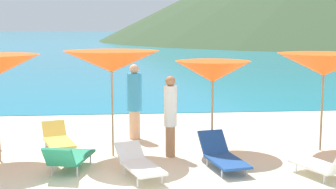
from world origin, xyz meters
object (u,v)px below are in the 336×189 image
at_px(umbrella_3, 112,62).
at_px(beachgoer_4, 170,113).
at_px(umbrella_5, 324,65).
at_px(lounge_chair_8, 222,155).
at_px(lounge_chair_7, 58,139).
at_px(lounge_chair_6, 139,163).
at_px(beachgoer_1, 134,100).
at_px(umbrella_4, 213,72).
at_px(lounge_chair_2, 69,157).
at_px(lounge_chair_9, 327,164).

relative_size(umbrella_3, beachgoer_4, 1.30).
distance_m(umbrella_5, lounge_chair_8, 3.30).
bearing_deg(umbrella_3, umbrella_5, 0.34).
bearing_deg(umbrella_3, lounge_chair_8, -26.83).
xyz_separation_m(umbrella_5, lounge_chair_7, (-6.08, 0.67, -1.74)).
bearing_deg(lounge_chair_7, lounge_chair_8, -44.85).
bearing_deg(lounge_chair_6, beachgoer_1, 71.11).
bearing_deg(umbrella_4, lounge_chair_7, 173.57).
distance_m(umbrella_4, beachgoer_4, 1.42).
height_order(umbrella_5, beachgoer_1, umbrella_5).
height_order(umbrella_4, lounge_chair_7, umbrella_4).
bearing_deg(lounge_chair_2, lounge_chair_7, -61.29).
xyz_separation_m(lounge_chair_7, lounge_chair_8, (3.52, -1.82, 0.02)).
height_order(umbrella_3, lounge_chair_9, umbrella_3).
bearing_deg(beachgoer_4, lounge_chair_7, 26.18).
relative_size(lounge_chair_2, lounge_chair_7, 0.99).
xyz_separation_m(umbrella_4, lounge_chair_6, (-1.76, -1.92, -1.54)).
distance_m(umbrella_3, beachgoer_4, 1.70).
height_order(lounge_chair_8, beachgoer_4, beachgoer_4).
bearing_deg(lounge_chair_9, beachgoer_1, -67.93).
height_order(lounge_chair_8, lounge_chair_9, lounge_chair_9).
bearing_deg(lounge_chair_9, lounge_chair_6, -28.59).
bearing_deg(lounge_chair_7, lounge_chair_9, -44.57).
height_order(umbrella_3, umbrella_5, umbrella_3).
bearing_deg(lounge_chair_2, umbrella_3, -112.57).
relative_size(umbrella_3, umbrella_5, 1.03).
xyz_separation_m(beachgoer_1, beachgoer_4, (0.74, -1.76, -0.04)).
distance_m(lounge_chair_8, lounge_chair_9, 2.01).
xyz_separation_m(umbrella_3, lounge_chair_9, (4.02, -2.02, -1.81)).
height_order(umbrella_5, beachgoer_4, umbrella_5).
bearing_deg(lounge_chair_2, lounge_chair_9, -176.21).
height_order(umbrella_3, beachgoer_4, umbrella_3).
distance_m(umbrella_4, lounge_chair_8, 2.11).
relative_size(lounge_chair_6, beachgoer_1, 0.81).
bearing_deg(lounge_chair_9, umbrella_3, -48.76).
height_order(lounge_chair_6, lounge_chair_8, lounge_chair_8).
relative_size(lounge_chair_7, lounge_chair_8, 0.96).
height_order(lounge_chair_6, beachgoer_4, beachgoer_4).
relative_size(lounge_chair_7, lounge_chair_9, 1.07).
relative_size(umbrella_5, lounge_chair_6, 1.45).
distance_m(umbrella_4, lounge_chair_9, 3.28).
bearing_deg(umbrella_3, beachgoer_4, -7.85).
relative_size(lounge_chair_8, beachgoer_4, 0.90).
relative_size(beachgoer_1, beachgoer_4, 1.07).
xyz_separation_m(umbrella_3, lounge_chair_7, (-1.30, 0.70, -1.85)).
xyz_separation_m(lounge_chair_6, lounge_chair_7, (-1.82, 2.32, -0.04)).
relative_size(lounge_chair_2, lounge_chair_8, 0.95).
relative_size(lounge_chair_6, beachgoer_4, 0.87).
bearing_deg(umbrella_4, umbrella_3, -172.60).
distance_m(umbrella_5, beachgoer_4, 3.68).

